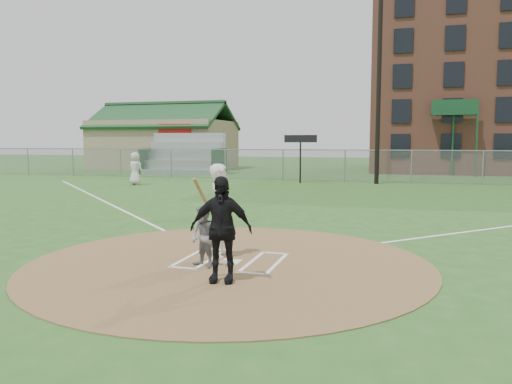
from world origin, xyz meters
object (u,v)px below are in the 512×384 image
(catcher, at_px, (204,237))
(home_plate, at_px, (231,262))
(batter_at_plate, at_px, (221,210))
(ondeck_player, at_px, (135,169))
(umpire, at_px, (221,229))

(catcher, bearing_deg, home_plate, 77.53)
(home_plate, relative_size, batter_at_plate, 0.20)
(home_plate, height_order, ondeck_player, ondeck_player)
(catcher, bearing_deg, umpire, -27.53)
(umpire, distance_m, batter_at_plate, 1.99)
(home_plate, distance_m, ondeck_player, 20.00)
(home_plate, bearing_deg, umpire, -77.77)
(catcher, height_order, umpire, umpire)
(umpire, height_order, batter_at_plate, batter_at_plate)
(batter_at_plate, bearing_deg, catcher, -89.87)
(catcher, distance_m, umpire, 1.15)
(home_plate, xyz_separation_m, umpire, (0.30, -1.38, 0.94))
(ondeck_player, height_order, batter_at_plate, batter_at_plate)
(catcher, xyz_separation_m, batter_at_plate, (-0.00, 1.00, 0.40))
(home_plate, bearing_deg, ondeck_player, 125.33)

